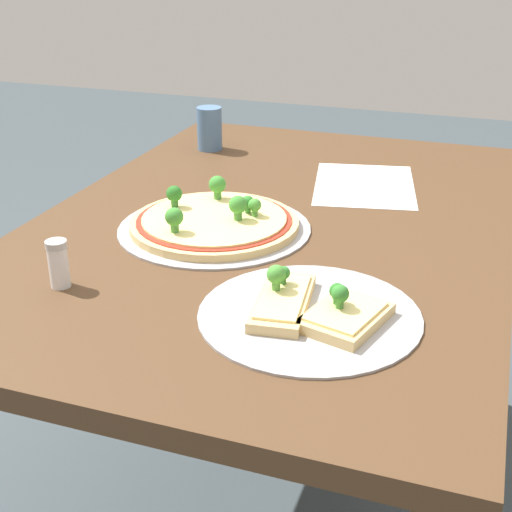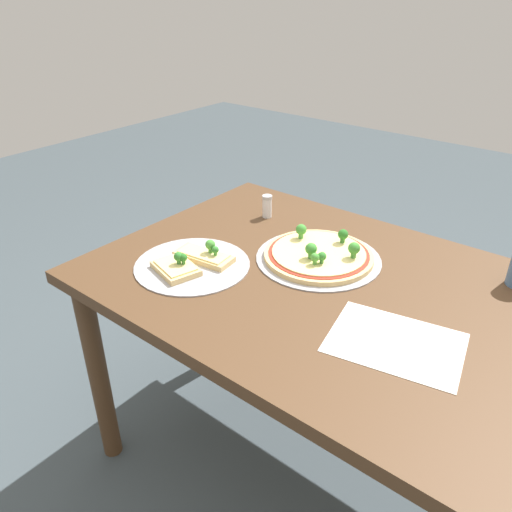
% 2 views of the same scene
% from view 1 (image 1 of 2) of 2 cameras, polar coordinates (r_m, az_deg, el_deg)
% --- Properties ---
extents(ground_plane, '(8.00, 8.00, 0.00)m').
position_cam_1_polar(ground_plane, '(1.76, 1.30, -19.26)').
color(ground_plane, '#3D474C').
extents(dining_table, '(1.27, 0.87, 0.72)m').
position_cam_1_polar(dining_table, '(1.40, 1.55, -0.32)').
color(dining_table, '#4C331E').
rests_on(dining_table, ground_plane).
extents(pizza_tray_whole, '(0.35, 0.35, 0.07)m').
position_cam_1_polar(pizza_tray_whole, '(1.31, -3.36, 2.73)').
color(pizza_tray_whole, '#A3A3A8').
rests_on(pizza_tray_whole, dining_table).
extents(pizza_tray_slice, '(0.32, 0.32, 0.06)m').
position_cam_1_polar(pizza_tray_slice, '(1.02, 4.42, -4.30)').
color(pizza_tray_slice, '#A3A3A8').
rests_on(pizza_tray_slice, dining_table).
extents(drinking_cup, '(0.06, 0.06, 0.11)m').
position_cam_1_polar(drinking_cup, '(1.79, -3.74, 10.14)').
color(drinking_cup, '#4C7099').
rests_on(drinking_cup, dining_table).
extents(condiment_shaker, '(0.03, 0.03, 0.08)m').
position_cam_1_polar(condiment_shaker, '(1.12, -15.53, -0.58)').
color(condiment_shaker, silver).
rests_on(condiment_shaker, dining_table).
extents(paper_menu, '(0.32, 0.26, 0.00)m').
position_cam_1_polar(paper_menu, '(1.55, 8.67, 5.64)').
color(paper_menu, white).
rests_on(paper_menu, dining_table).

